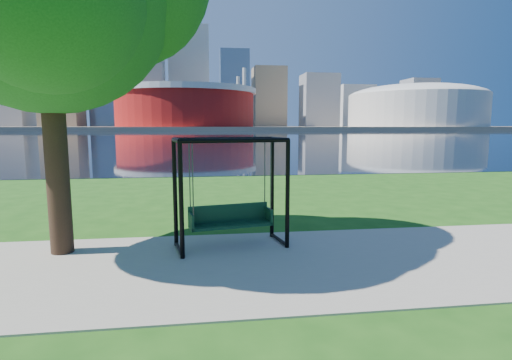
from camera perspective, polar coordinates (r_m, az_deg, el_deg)
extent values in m
plane|color=#1E5114|center=(7.65, 0.24, -10.79)|extent=(900.00, 900.00, 0.00)
cube|color=#9E937F|center=(7.17, 0.81, -11.94)|extent=(120.00, 4.00, 0.03)
cube|color=black|center=(109.21, -7.27, 6.40)|extent=(900.00, 180.00, 0.02)
cube|color=#937F60|center=(313.19, -7.63, 7.40)|extent=(900.00, 228.00, 2.00)
cylinder|color=maroon|center=(242.58, -10.03, 10.11)|extent=(80.00, 80.00, 22.00)
cylinder|color=silver|center=(243.18, -10.08, 12.34)|extent=(83.00, 83.00, 3.00)
cylinder|color=silver|center=(262.74, -2.57, 11.12)|extent=(2.00, 2.00, 32.00)
cylinder|color=silver|center=(264.98, -17.15, 10.76)|extent=(2.00, 2.00, 32.00)
cylinder|color=silver|center=(227.61, -18.72, 11.25)|extent=(2.00, 2.00, 32.00)
cylinder|color=silver|center=(225.00, -1.67, 11.69)|extent=(2.00, 2.00, 32.00)
cylinder|color=beige|center=(277.92, 21.84, 9.15)|extent=(84.00, 84.00, 20.00)
ellipsoid|color=beige|center=(278.38, 21.94, 11.00)|extent=(84.00, 84.00, 15.12)
cube|color=gray|center=(347.64, -32.01, 11.62)|extent=(28.00, 28.00, 62.00)
cube|color=#998466|center=(325.66, -26.28, 14.64)|extent=(26.00, 26.00, 88.00)
cube|color=slate|center=(342.52, -20.02, 15.17)|extent=(30.00, 24.00, 95.00)
cube|color=gray|center=(316.61, -15.23, 13.91)|extent=(24.00, 24.00, 72.00)
cube|color=silver|center=(344.58, -9.49, 14.22)|extent=(32.00, 28.00, 80.00)
cube|color=slate|center=(319.53, -3.13, 12.85)|extent=(22.00, 22.00, 58.00)
cube|color=#998466|center=(337.69, 1.85, 11.73)|extent=(26.00, 26.00, 48.00)
cube|color=gray|center=(336.81, 8.99, 11.14)|extent=(28.00, 24.00, 42.00)
cube|color=silver|center=(373.28, 13.85, 10.20)|extent=(30.00, 26.00, 36.00)
cube|color=gray|center=(376.87, 22.20, 10.14)|extent=(24.00, 24.00, 40.00)
cube|color=#998466|center=(410.38, 26.02, 9.13)|extent=(26.00, 26.00, 32.00)
cylinder|color=black|center=(7.28, -10.64, -3.07)|extent=(0.10, 0.10, 2.16)
cylinder|color=black|center=(7.84, 4.53, -2.20)|extent=(0.10, 0.10, 2.16)
cylinder|color=black|center=(8.11, -11.49, -1.99)|extent=(0.10, 0.10, 2.16)
cylinder|color=black|center=(8.61, 2.31, -1.28)|extent=(0.10, 0.10, 2.16)
cylinder|color=black|center=(7.38, -2.83, 5.66)|extent=(2.05, 0.48, 0.08)
cylinder|color=black|center=(8.19, -4.46, 5.85)|extent=(2.05, 0.48, 0.08)
cylinder|color=black|center=(7.58, -11.30, 5.57)|extent=(0.24, 0.85, 0.08)
cylinder|color=black|center=(7.93, -10.90, -9.67)|extent=(0.23, 0.84, 0.07)
cylinder|color=black|center=(8.11, 3.43, 5.84)|extent=(0.24, 0.85, 0.08)
cylinder|color=black|center=(8.44, 3.31, -8.47)|extent=(0.23, 0.84, 0.07)
cube|color=black|center=(8.02, -3.58, -6.42)|extent=(1.70, 0.73, 0.06)
cube|color=black|center=(8.15, -3.93, -4.71)|extent=(1.63, 0.36, 0.36)
cube|color=black|center=(7.83, -9.25, -5.87)|extent=(0.13, 0.42, 0.32)
cube|color=black|center=(8.23, 1.78, -5.11)|extent=(0.13, 0.42, 0.32)
cylinder|color=#34343A|center=(7.51, -9.02, 0.02)|extent=(0.03, 0.03, 1.36)
cylinder|color=#34343A|center=(7.91, 2.12, 0.51)|extent=(0.03, 0.03, 1.36)
cylinder|color=#34343A|center=(7.85, -9.45, 0.34)|extent=(0.03, 0.03, 1.36)
cylinder|color=#34343A|center=(8.24, 1.26, 0.79)|extent=(0.03, 0.03, 1.36)
cylinder|color=black|center=(8.28, -26.71, 4.44)|extent=(0.41, 0.41, 4.14)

